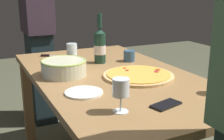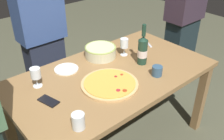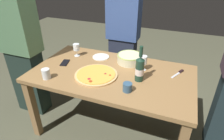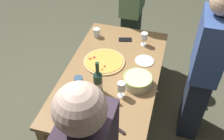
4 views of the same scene
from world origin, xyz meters
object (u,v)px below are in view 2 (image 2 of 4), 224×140
Objects in this scene: wine_glass_near_pizza at (124,44)px; side_plate at (66,69)px; cell_phone at (48,101)px; cup_amber at (157,71)px; pizza_knife at (146,41)px; serving_bowl at (100,51)px; person_guest_right at (184,16)px; wine_bottle at (143,50)px; pizza at (110,84)px; person_host at (42,36)px; wine_glass_by_bottle at (36,74)px; dining_table at (112,83)px; cup_ceramic at (78,121)px.

wine_glass_near_pizza reaches higher than side_plate.
cup_amber is at bearing 147.59° from cell_phone.
cell_phone is 1.20m from pizza_knife.
side_plate is (-0.34, 0.00, -0.05)m from serving_bowl.
person_guest_right is (0.55, -0.03, 0.14)m from pizza_knife.
wine_glass_near_pizza is (-0.01, 0.21, -0.02)m from wine_bottle.
person_guest_right is (1.42, -0.08, 0.14)m from side_plate.
pizza_knife reaches higher than side_plate.
pizza is at bearing 4.05° from person_guest_right.
wine_bottle is at bearing -142.22° from pizza_knife.
wine_glass_near_pizza is 0.80m from person_host.
wine_glass_by_bottle is 0.89m from cup_amber.
person_guest_right reaches higher than wine_glass_by_bottle.
person_host reaches higher than cup_amber.
cup_amber is 0.71m from side_plate.
person_guest_right is at bearing -3.08° from pizza_knife.
serving_bowl is 0.53m from pizza_knife.
cell_phone is at bearing -98.00° from wine_glass_by_bottle.
wine_bottle is at bearing -31.04° from side_plate.
cell_phone is 0.08× the size of person_guest_right.
pizza_knife reaches higher than cell_phone.
dining_table is 8.34× the size of side_plate.
wine_bottle is at bearing 162.07° from cell_phone.
wine_bottle is (0.29, -0.05, 0.22)m from dining_table.
person_guest_right is at bearing -3.40° from side_plate.
pizza is 2.89× the size of cell_phone.
wine_glass_by_bottle is 1.84× the size of cup_amber.
cup_amber is at bearing 15.95° from person_guest_right.
cup_amber is at bearing 5.84° from cup_ceramic.
wine_bottle reaches higher than side_plate.
cup_ceramic reaches higher than pizza_knife.
pizza is 2.17× the size of side_plate.
wine_bottle is at bearing -87.19° from wine_glass_near_pizza.
serving_bowl is 0.63m from wine_glass_by_bottle.
person_guest_right is (1.73, 0.18, 0.14)m from cell_phone.
wine_glass_by_bottle is at bearing -9.90° from person_guest_right.
serving_bowl is 1.08m from person_guest_right.
wine_glass_near_pizza is 0.37m from pizza_knife.
dining_table is at bearing -150.03° from wine_glass_near_pizza.
cup_amber reaches higher than dining_table.
wine_glass_by_bottle reaches higher than cup_ceramic.
pizza_knife is at bearing -5.51° from serving_bowl.
wine_glass_near_pizza is 0.42m from cup_amber.
serving_bowl reaches higher than side_plate.
side_plate is at bearing 179.31° from serving_bowl.
wine_glass_near_pizza is 1.08× the size of cell_phone.
cup_ceramic reaches higher than side_plate.
person_guest_right is (0.94, 0.44, 0.10)m from cup_amber.
wine_glass_near_pizza is 0.82× the size of pizza_knife.
wine_glass_near_pizza reaches higher than dining_table.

